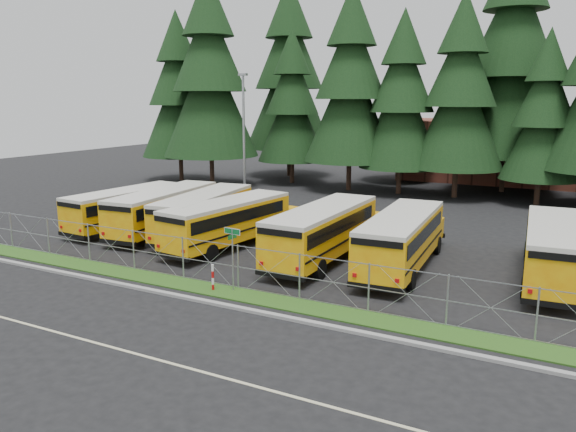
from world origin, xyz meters
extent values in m
plane|color=black|center=(0.00, 0.00, 0.00)|extent=(120.00, 120.00, 0.00)
cube|color=gray|center=(0.00, -3.10, 0.06)|extent=(50.00, 0.25, 0.12)
cube|color=#254C15|center=(0.00, -1.70, 0.03)|extent=(50.00, 1.40, 0.06)
cube|color=beige|center=(0.00, -8.00, 0.01)|extent=(50.00, 0.12, 0.01)
cube|color=brown|center=(6.00, 40.00, 3.00)|extent=(22.00, 10.00, 6.00)
cylinder|color=#999DA1|center=(-1.00, -1.40, 1.40)|extent=(0.06, 0.06, 2.80)
cube|color=#0D6029|center=(-1.00, -1.40, 2.68)|extent=(0.80, 0.11, 0.22)
cube|color=white|center=(-1.00, -1.40, 2.68)|extent=(0.84, 0.10, 0.26)
cube|color=#0D6029|center=(-1.00, -1.40, 2.44)|extent=(0.08, 0.55, 0.18)
cylinder|color=#B20C0C|center=(-1.81, -1.76, 0.60)|extent=(0.11, 0.11, 1.20)
cylinder|color=#999DA1|center=(-12.43, 17.82, 5.00)|extent=(0.20, 0.20, 10.00)
cube|color=#999DA1|center=(-12.43, 17.82, 10.05)|extent=(0.70, 0.35, 0.18)
camera|label=1|loc=(11.85, -20.76, 8.19)|focal=35.00mm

